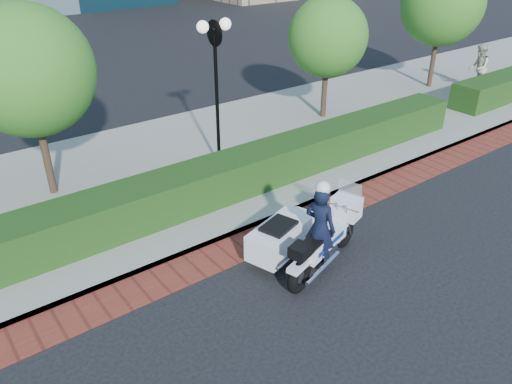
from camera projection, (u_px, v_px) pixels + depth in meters
ground at (313, 265)px, 10.85m from camera, size 120.00×120.00×0.00m
brick_strip at (270, 235)px, 11.90m from camera, size 60.00×1.00×0.01m
sidewalk at (177, 167)px, 15.03m from camera, size 60.00×8.00×0.15m
hedge_main at (220, 179)px, 13.07m from camera, size 18.00×1.20×1.00m
lamppost at (216, 72)px, 13.62m from camera, size 1.02×0.70×4.21m
tree_b at (28, 71)px, 11.93m from camera, size 3.20×3.20×4.89m
tree_c at (328, 37)px, 17.40m from camera, size 2.80×2.80×4.30m
tree_d at (442, 4)px, 20.58m from camera, size 3.40×3.40×5.16m
police_motorcycle at (306, 235)px, 10.56m from camera, size 2.71×1.96×2.17m
pedestrian at (478, 68)px, 21.13m from camera, size 1.21×1.15×1.98m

